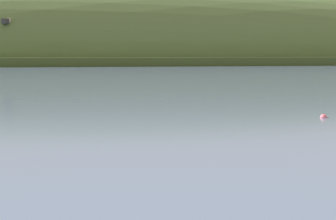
# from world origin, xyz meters

# --- Properties ---
(far_shoreline_hill) EXTENTS (572.77, 93.44, 67.36)m
(far_shoreline_hill) POSITION_xyz_m (10.72, 231.84, 0.08)
(far_shoreline_hill) COLOR #3C4E24
(far_shoreline_hill) RESTS_ON ground
(dockside_crane) EXTENTS (7.98, 12.11, 17.77)m
(dockside_crane) POSITION_xyz_m (-37.61, 204.56, 8.54)
(dockside_crane) COLOR #4C4C51
(dockside_crane) RESTS_ON ground
(mooring_buoy_off_fishing_boat) EXTENTS (0.57, 0.57, 0.65)m
(mooring_buoy_off_fishing_boat) POSITION_xyz_m (13.88, 49.31, 0.00)
(mooring_buoy_off_fishing_boat) COLOR #E06675
(mooring_buoy_off_fishing_boat) RESTS_ON ground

